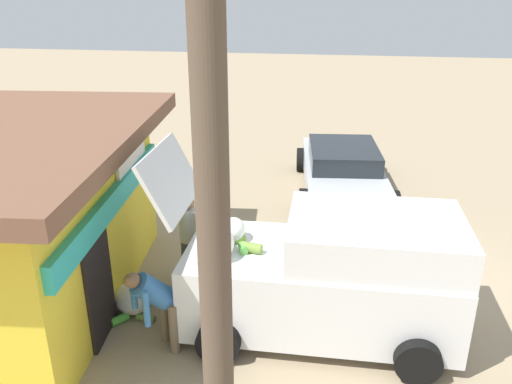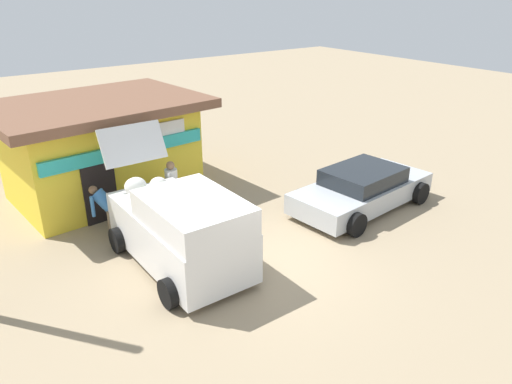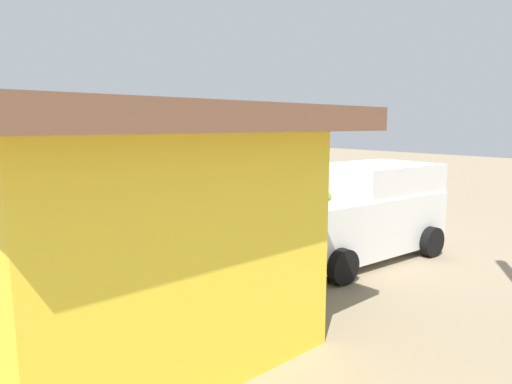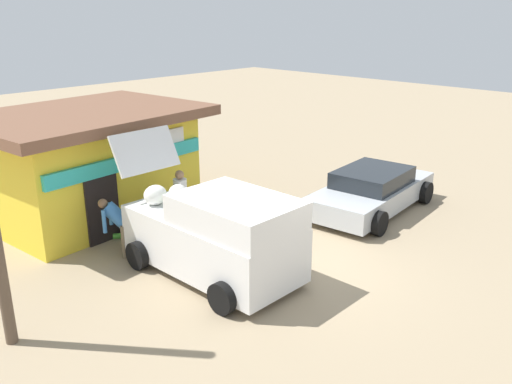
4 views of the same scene
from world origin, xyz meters
The scene contains 8 objects.
ground_plane centered at (0.00, 0.00, 0.00)m, with size 60.00×60.00×0.00m, color #9E896B.
storefront_bar centered at (-1.24, 6.16, 1.51)m, with size 6.17×4.77×2.89m.
delivery_van centered at (-1.29, 1.12, 0.94)m, with size 2.17×4.40×2.77m.
parked_sedan centered at (4.36, 0.88, 0.57)m, with size 4.59×2.53×1.19m.
vendor_standing centered at (-0.31, 3.50, 0.94)m, with size 0.48×0.48×1.63m.
customer_bending centered at (-2.15, 3.49, 0.82)m, with size 0.70×0.71×1.36m.
unloaded_banana_pile centered at (-1.31, 4.21, 0.21)m, with size 1.04×0.89×0.44m.
paint_bucket centered at (0.88, 3.24, 0.15)m, with size 0.26×0.26×0.30m, color silver.
Camera 4 is at (-8.26, -6.66, 5.42)m, focal length 38.11 mm.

